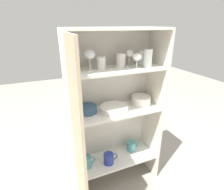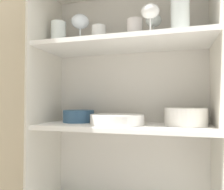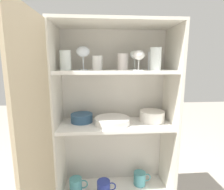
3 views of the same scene
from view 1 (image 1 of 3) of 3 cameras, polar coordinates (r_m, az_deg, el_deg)
name	(u,v)px [view 1 (image 1 of 3)]	position (r m, az deg, el deg)	size (l,w,h in m)	color
ground_plane	(121,188)	(1.89, 3.06, -28.18)	(8.00, 8.00, 0.00)	gray
cupboard_back_panel	(110,109)	(1.65, -0.82, -4.74)	(0.79, 0.02, 1.42)	silver
cupboard_side_left	(71,126)	(1.44, -13.16, -9.77)	(0.02, 0.32, 1.42)	silver
cupboard_side_right	(153,109)	(1.71, 13.27, -4.41)	(0.02, 0.32, 1.42)	silver
cupboard_top_panel	(117,29)	(1.34, 1.58, 20.88)	(0.79, 0.32, 0.02)	silver
shelf_board_lower	(116,159)	(1.80, 1.17, -20.02)	(0.76, 0.28, 0.02)	white
shelf_board_middle	(116,111)	(1.51, 1.32, -5.27)	(0.76, 0.28, 0.02)	white
shelf_board_upper	(116,69)	(1.38, 1.45, 8.37)	(0.76, 0.28, 0.02)	white
cupboard_door	(79,155)	(1.15, -10.63, -18.71)	(0.03, 0.39, 1.42)	tan
tumbler_glass_0	(148,58)	(1.43, 11.56, 11.75)	(0.07, 0.07, 0.14)	white
tumbler_glass_1	(121,60)	(1.41, 2.94, 11.29)	(0.07, 0.07, 0.11)	silver
tumbler_glass_2	(75,63)	(1.27, -12.08, 10.05)	(0.07, 0.07, 0.12)	white
tumbler_glass_3	(143,58)	(1.51, 10.07, 11.95)	(0.07, 0.07, 0.12)	white
tumbler_glass_4	(101,63)	(1.34, -3.60, 10.41)	(0.07, 0.07, 0.09)	white
wine_glass_0	(129,54)	(1.45, 5.71, 13.09)	(0.07, 0.07, 0.13)	white
wine_glass_1	(89,55)	(1.29, -7.36, 12.88)	(0.09, 0.09, 0.15)	white
wine_glass_2	(137,58)	(1.35, 8.21, 11.94)	(0.07, 0.07, 0.12)	white
plate_stack_white	(114,109)	(1.47, 0.70, -4.47)	(0.24, 0.24, 0.04)	white
mixing_bowl_large	(141,100)	(1.63, 9.45, -1.46)	(0.18, 0.18, 0.07)	silver
serving_bowl_small	(88,109)	(1.46, -7.93, -4.53)	(0.15, 0.15, 0.06)	#33567A
coffee_mug_primary	(109,159)	(1.71, -1.03, -20.03)	(0.14, 0.09, 0.10)	#283893
coffee_mug_extra_1	(131,146)	(1.86, 6.36, -16.14)	(0.13, 0.09, 0.10)	teal
coffee_mug_extra_2	(87,162)	(1.69, -8.32, -20.75)	(0.13, 0.09, 0.10)	teal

